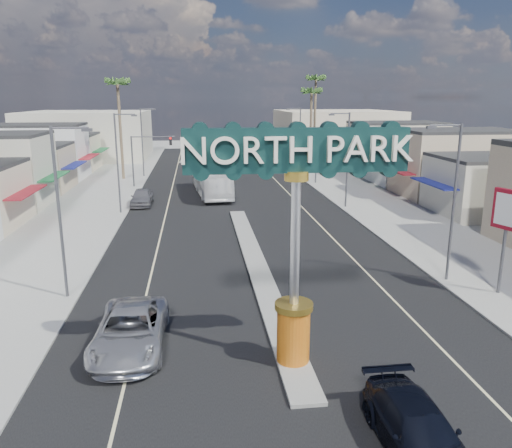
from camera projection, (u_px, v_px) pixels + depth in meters
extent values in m
plane|color=gray|center=(236.00, 211.00, 46.93)|extent=(160.00, 160.00, 0.00)
cube|color=black|center=(236.00, 211.00, 46.93)|extent=(20.00, 120.00, 0.01)
cube|color=gray|center=(257.00, 265.00, 31.52)|extent=(1.30, 30.00, 0.16)
cube|color=gray|center=(83.00, 214.00, 45.29)|extent=(8.00, 120.00, 0.12)
cube|color=gray|center=(379.00, 206.00, 48.54)|extent=(8.00, 120.00, 0.12)
cube|color=beige|center=(13.00, 165.00, 55.92)|extent=(12.00, 42.00, 6.00)
cube|color=#B7B29E|center=(421.00, 159.00, 61.48)|extent=(12.00, 42.00, 6.00)
cube|color=#B7B29E|center=(89.00, 135.00, 86.69)|extent=(20.00, 20.00, 8.00)
cube|color=beige|center=(335.00, 133.00, 91.79)|extent=(20.00, 20.00, 8.00)
cylinder|color=#C2500E|center=(293.00, 335.00, 19.68)|extent=(1.30, 1.30, 2.20)
cylinder|color=gold|center=(294.00, 306.00, 19.38)|extent=(1.50, 1.50, 0.25)
cylinder|color=#B7B7BC|center=(295.00, 244.00, 18.76)|extent=(0.36, 0.36, 4.80)
cylinder|color=gold|center=(296.00, 176.00, 18.12)|extent=(0.90, 0.90, 0.35)
cube|color=black|center=(297.00, 150.00, 17.89)|extent=(8.20, 0.50, 1.60)
cylinder|color=#47474C|center=(133.00, 162.00, 58.39)|extent=(0.18, 0.18, 6.00)
cylinder|color=#47474C|center=(153.00, 137.00, 57.96)|extent=(5.00, 0.12, 0.12)
cube|color=black|center=(171.00, 141.00, 58.32)|extent=(0.32, 0.32, 1.00)
sphere|color=red|center=(170.00, 138.00, 58.06)|extent=(0.22, 0.22, 0.22)
cylinder|color=#47474C|center=(316.00, 159.00, 60.94)|extent=(0.18, 0.18, 6.00)
cylinder|color=#47474C|center=(297.00, 135.00, 59.93)|extent=(5.00, 0.12, 0.12)
cube|color=black|center=(280.00, 140.00, 59.82)|extent=(0.32, 0.32, 1.00)
sphere|color=red|center=(280.00, 137.00, 59.57)|extent=(0.22, 0.22, 0.22)
cylinder|color=#47474C|center=(59.00, 216.00, 25.35)|extent=(0.16, 0.16, 9.00)
cylinder|color=#47474C|center=(70.00, 128.00, 24.37)|extent=(1.80, 0.10, 0.10)
cube|color=#47474C|center=(87.00, 130.00, 24.49)|extent=(0.50, 0.22, 0.15)
cylinder|color=#47474C|center=(118.00, 165.00, 44.59)|extent=(0.16, 0.16, 9.00)
cylinder|color=#47474C|center=(125.00, 114.00, 43.61)|extent=(1.80, 0.10, 0.10)
cube|color=#47474C|center=(134.00, 116.00, 43.73)|extent=(0.50, 0.22, 0.15)
cylinder|color=#47474C|center=(142.00, 143.00, 65.76)|extent=(0.16, 0.16, 9.00)
cylinder|color=#47474C|center=(147.00, 109.00, 64.78)|extent=(1.80, 0.10, 0.10)
cube|color=#47474C|center=(154.00, 110.00, 64.90)|extent=(0.50, 0.22, 0.15)
cylinder|color=#47474C|center=(454.00, 205.00, 27.81)|extent=(0.16, 0.16, 9.00)
cylinder|color=#47474C|center=(446.00, 125.00, 26.62)|extent=(1.80, 0.10, 0.10)
cube|color=#47474C|center=(431.00, 127.00, 26.55)|extent=(0.50, 0.22, 0.15)
cylinder|color=#47474C|center=(347.00, 161.00, 47.05)|extent=(0.16, 0.16, 9.00)
cylinder|color=#47474C|center=(340.00, 114.00, 45.86)|extent=(1.80, 0.10, 0.10)
cube|color=#47474C|center=(332.00, 115.00, 45.79)|extent=(0.50, 0.22, 0.15)
cylinder|color=#47474C|center=(300.00, 141.00, 68.22)|extent=(0.16, 0.16, 9.00)
cylinder|color=#47474C|center=(294.00, 108.00, 67.03)|extent=(1.80, 0.10, 0.10)
cube|color=#47474C|center=(288.00, 109.00, 66.96)|extent=(0.50, 0.22, 0.15)
cylinder|color=brown|center=(121.00, 133.00, 63.19)|extent=(0.36, 0.36, 12.00)
cylinder|color=brown|center=(311.00, 132.00, 72.10)|extent=(0.36, 0.36, 11.00)
cylinder|color=brown|center=(315.00, 123.00, 77.86)|extent=(0.36, 0.36, 13.00)
imported|color=#BABBC0|center=(130.00, 330.00, 20.94)|extent=(2.98, 6.23, 1.71)
imported|color=black|center=(418.00, 430.00, 14.80)|extent=(2.16, 5.19, 1.50)
imported|color=slate|center=(142.00, 197.00, 49.04)|extent=(2.07, 4.91, 1.66)
imported|color=white|center=(211.00, 179.00, 54.36)|extent=(4.11, 12.77, 3.50)
cylinder|color=#47474C|center=(502.00, 261.00, 26.50)|extent=(0.18, 0.18, 3.52)
cube|color=maroon|center=(508.00, 210.00, 25.81)|extent=(0.79, 1.74, 2.11)
cube|color=white|center=(507.00, 210.00, 25.75)|extent=(0.48, 1.34, 1.67)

